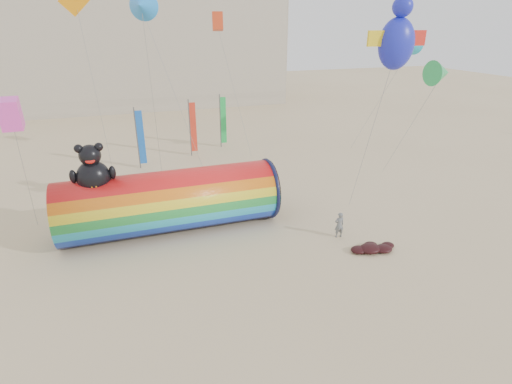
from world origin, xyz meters
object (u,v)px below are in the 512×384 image
object	(u,v)px
hotel_building	(66,32)
windsock_assembly	(170,200)
kite_handler	(339,225)
fabric_bundle	(373,248)

from	to	relation	value
hotel_building	windsock_assembly	xyz separation A→B (m)	(7.76, -42.81, -8.40)
hotel_building	kite_handler	xyz separation A→B (m)	(16.69, -46.93, -9.54)
windsock_assembly	kite_handler	xyz separation A→B (m)	(8.94, -4.12, -1.14)
kite_handler	windsock_assembly	bearing A→B (deg)	-21.50
hotel_building	windsock_assembly	size ratio (longest dim) A/B	4.84
hotel_building	kite_handler	size ratio (longest dim) A/B	39.05
hotel_building	windsock_assembly	bearing A→B (deg)	-79.73
windsock_assembly	fabric_bundle	xyz separation A→B (m)	(9.93, -6.10, -1.74)
fabric_bundle	kite_handler	bearing A→B (deg)	116.58
kite_handler	fabric_bundle	xyz separation A→B (m)	(0.99, -1.98, -0.60)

